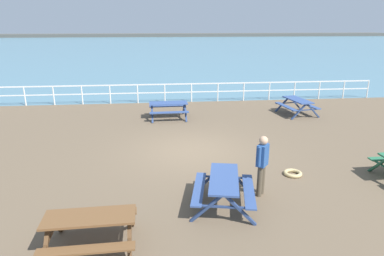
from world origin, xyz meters
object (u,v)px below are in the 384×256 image
(picnic_table_mid_centre, at_px, (224,185))
(visitor, at_px, (262,162))
(picnic_table_seaward, at_px, (298,103))
(picnic_table_far_left, at_px, (168,106))
(picnic_table_near_left, at_px, (90,224))

(picnic_table_mid_centre, xyz_separation_m, visitor, (1.10, 0.47, 0.36))
(picnic_table_seaward, distance_m, visitor, 8.93)
(picnic_table_far_left, bearing_deg, picnic_table_mid_centre, -84.11)
(picnic_table_near_left, height_order, picnic_table_mid_centre, same)
(picnic_table_near_left, bearing_deg, visitor, 23.15)
(picnic_table_near_left, bearing_deg, picnic_table_seaward, 47.81)
(picnic_table_seaward, bearing_deg, picnic_table_mid_centre, 138.23)
(picnic_table_far_left, distance_m, visitor, 8.12)
(picnic_table_near_left, height_order, picnic_table_seaward, same)
(picnic_table_mid_centre, distance_m, picnic_table_seaward, 9.89)
(visitor, bearing_deg, picnic_table_seaward, -79.22)
(picnic_table_far_left, bearing_deg, visitor, -75.96)
(picnic_table_far_left, xyz_separation_m, visitor, (2.18, -7.81, 0.36))
(picnic_table_near_left, relative_size, picnic_table_far_left, 1.00)
(picnic_table_near_left, relative_size, visitor, 1.11)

